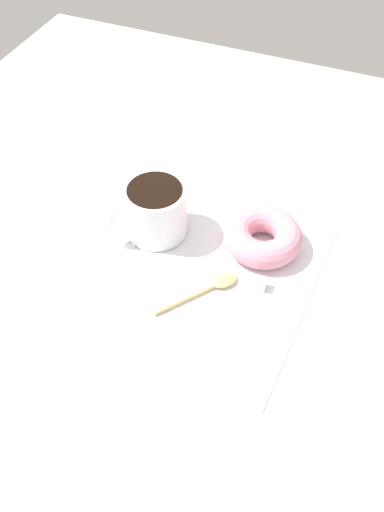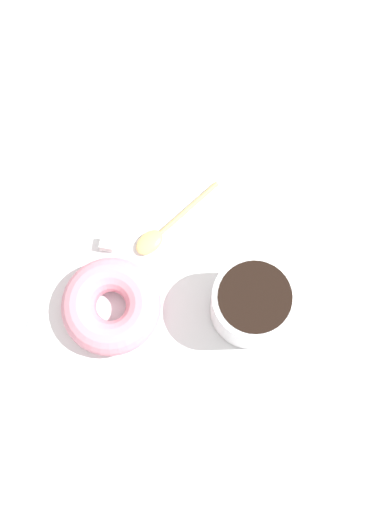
# 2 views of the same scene
# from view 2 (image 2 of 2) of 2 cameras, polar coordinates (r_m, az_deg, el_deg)

# --- Properties ---
(ground_plane) EXTENTS (1.20, 1.20, 0.02)m
(ground_plane) POSITION_cam_2_polar(r_m,az_deg,el_deg) (0.84, -1.56, -0.24)
(ground_plane) COLOR #B2BCC6
(napkin) EXTENTS (0.35, 0.35, 0.00)m
(napkin) POSITION_cam_2_polar(r_m,az_deg,el_deg) (0.83, 0.00, -0.36)
(napkin) COLOR white
(napkin) RESTS_ON ground_plane
(coffee_cup) EXTENTS (0.10, 0.10, 0.08)m
(coffee_cup) POSITION_cam_2_polar(r_m,az_deg,el_deg) (0.78, 4.94, -3.71)
(coffee_cup) COLOR white
(coffee_cup) RESTS_ON napkin
(donut) EXTENTS (0.11, 0.11, 0.04)m
(donut) POSITION_cam_2_polar(r_m,az_deg,el_deg) (0.80, -6.49, -4.01)
(donut) COLOR pink
(donut) RESTS_ON napkin
(spoon) EXTENTS (0.11, 0.09, 0.01)m
(spoon) POSITION_cam_2_polar(r_m,az_deg,el_deg) (0.83, -2.57, 1.84)
(spoon) COLOR #D8B772
(spoon) RESTS_ON napkin
(sugar_cube) EXTENTS (0.02, 0.02, 0.02)m
(sugar_cube) POSITION_cam_2_polar(r_m,az_deg,el_deg) (0.83, -6.87, 0.72)
(sugar_cube) COLOR white
(sugar_cube) RESTS_ON napkin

